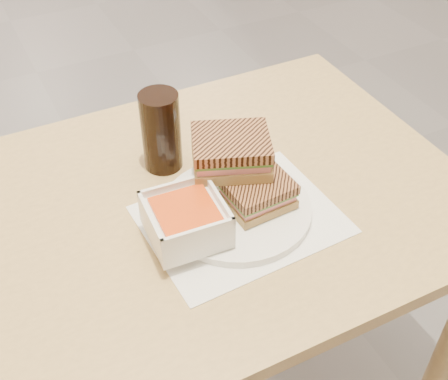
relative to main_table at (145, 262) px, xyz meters
name	(u,v)px	position (x,y,z in m)	size (l,w,h in m)	color
main_table	(145,262)	(0.00, 0.00, 0.00)	(1.20, 0.70, 0.75)	tan
tray_liner	(241,219)	(0.16, -0.08, 0.11)	(0.34, 0.27, 0.00)	white
plate	(236,208)	(0.16, -0.06, 0.12)	(0.26, 0.26, 0.01)	white
soup_bowl	(186,221)	(0.05, -0.09, 0.16)	(0.13, 0.13, 0.06)	white
panini_lower	(258,193)	(0.19, -0.07, 0.16)	(0.11, 0.10, 0.05)	#9F7E44
panini_upper	(231,151)	(0.17, -0.01, 0.21)	(0.16, 0.15, 0.06)	#9F7E44
cola_glass	(161,131)	(0.10, 0.12, 0.19)	(0.07, 0.07, 0.16)	black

